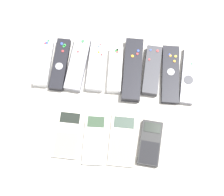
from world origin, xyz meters
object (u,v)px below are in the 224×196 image
at_px(remote_4, 114,69).
at_px(remote_6, 152,70).
at_px(remote_1, 60,64).
at_px(calculator_0, 68,134).
at_px(calculator_1, 95,139).
at_px(remote_0, 44,60).
at_px(remote_2, 78,64).
at_px(remote_3, 97,65).
at_px(remote_7, 170,74).
at_px(calculator_3, 150,143).
at_px(calculator_2, 123,140).
at_px(remote_5, 133,70).
at_px(remote_8, 188,76).

relative_size(remote_4, remote_6, 0.94).
height_order(remote_1, calculator_0, remote_1).
distance_m(remote_1, calculator_1, 0.27).
xyz_separation_m(remote_0, calculator_0, (0.11, -0.23, -0.01)).
xyz_separation_m(remote_2, remote_3, (0.06, 0.00, 0.00)).
height_order(remote_4, remote_7, remote_4).
bearing_deg(calculator_1, calculator_0, 172.81).
distance_m(remote_0, calculator_3, 0.43).
height_order(remote_4, calculator_2, remote_4).
bearing_deg(remote_7, calculator_2, -122.02).
distance_m(remote_1, remote_6, 0.30).
height_order(remote_3, calculator_2, remote_3).
xyz_separation_m(remote_5, calculator_3, (0.07, -0.23, -0.00)).
xyz_separation_m(remote_1, remote_4, (0.18, -0.00, 0.00)).
xyz_separation_m(remote_0, calculator_2, (0.28, -0.23, -0.01)).
relative_size(remote_4, remote_5, 0.74).
height_order(remote_1, calculator_2, remote_1).
height_order(remote_2, remote_5, remote_5).
distance_m(remote_4, calculator_1, 0.23).
xyz_separation_m(remote_5, remote_8, (0.18, -0.00, -0.00)).
bearing_deg(calculator_2, remote_6, 72.13).
xyz_separation_m(remote_5, remote_7, (0.12, -0.00, -0.01)).
bearing_deg(calculator_2, calculator_0, 179.17).
bearing_deg(remote_5, remote_0, 178.39).
distance_m(remote_0, remote_6, 0.35).
height_order(calculator_0, calculator_3, calculator_3).
height_order(remote_2, remote_7, remote_2).
bearing_deg(remote_5, remote_6, 2.44).
relative_size(remote_4, remote_7, 0.79).
bearing_deg(remote_0, remote_3, -1.30).
relative_size(remote_1, remote_8, 0.92).
bearing_deg(remote_6, remote_1, -176.22).
xyz_separation_m(remote_8, calculator_1, (-0.27, -0.24, -0.00)).
relative_size(remote_2, calculator_1, 1.20).
bearing_deg(remote_2, calculator_2, -50.08).
height_order(remote_1, remote_5, remote_5).
bearing_deg(remote_7, remote_5, 177.61).
bearing_deg(remote_4, calculator_0, -120.07).
bearing_deg(remote_8, calculator_0, -144.62).
distance_m(remote_8, calculator_3, 0.25).
xyz_separation_m(remote_6, remote_8, (0.12, -0.00, -0.00)).
height_order(remote_6, calculator_1, remote_6).
bearing_deg(remote_7, remote_0, 177.62).
height_order(remote_3, remote_7, remote_3).
xyz_separation_m(remote_1, calculator_2, (0.23, -0.23, -0.01)).
bearing_deg(calculator_0, remote_4, 62.20).
distance_m(remote_5, remote_7, 0.12).
relative_size(remote_2, remote_3, 1.07).
bearing_deg(remote_8, calculator_3, -112.21).
bearing_deg(remote_3, remote_4, -9.40).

